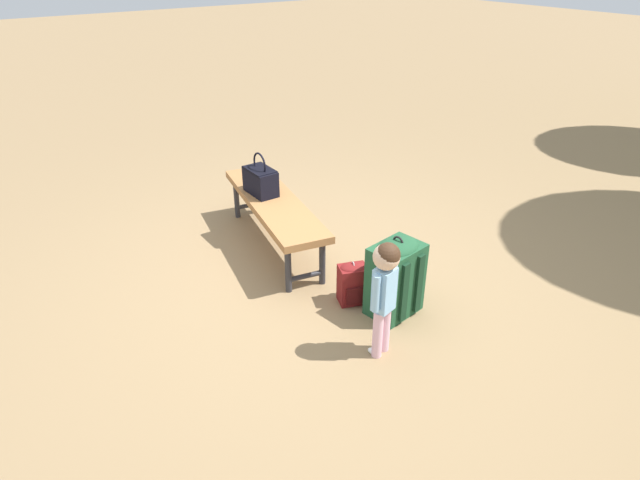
# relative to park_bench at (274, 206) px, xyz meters

# --- Properties ---
(ground_plane) EXTENTS (40.00, 40.00, 0.00)m
(ground_plane) POSITION_rel_park_bench_xyz_m (0.63, -0.08, -0.39)
(ground_plane) COLOR #8C704C
(ground_plane) RESTS_ON ground
(park_bench) EXTENTS (1.65, 0.71, 0.45)m
(park_bench) POSITION_rel_park_bench_xyz_m (0.00, 0.00, 0.00)
(park_bench) COLOR #9E6B3D
(park_bench) RESTS_ON ground
(handbag) EXTENTS (0.32, 0.19, 0.37)m
(handbag) POSITION_rel_park_bench_xyz_m (-0.17, -0.02, 0.18)
(handbag) COLOR black
(handbag) RESTS_ON park_bench
(child_standing) EXTENTS (0.17, 0.22, 0.82)m
(child_standing) POSITION_rel_park_bench_xyz_m (1.60, -0.17, 0.15)
(child_standing) COLOR #E5B2C6
(child_standing) RESTS_ON ground
(backpack_large) EXTENTS (0.36, 0.40, 0.61)m
(backpack_large) POSITION_rel_park_bench_xyz_m (1.30, 0.21, -0.09)
(backpack_large) COLOR #1E4C2D
(backpack_large) RESTS_ON ground
(backpack_small) EXTENTS (0.22, 0.24, 0.34)m
(backpack_small) POSITION_rel_park_bench_xyz_m (1.04, 0.04, -0.22)
(backpack_small) COLOR maroon
(backpack_small) RESTS_ON ground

